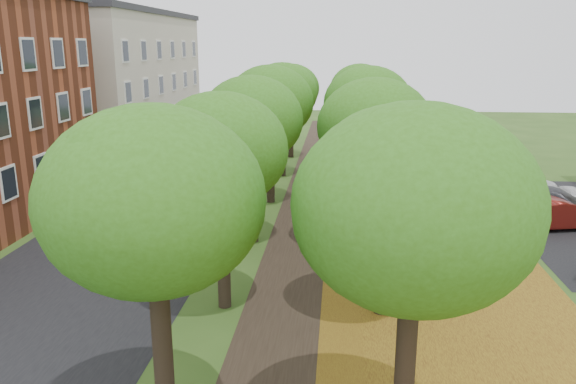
# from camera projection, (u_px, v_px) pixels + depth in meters

# --- Properties ---
(street_asphalt) EXTENTS (8.00, 70.00, 0.01)m
(street_asphalt) POSITION_uv_depth(u_px,v_px,m) (153.00, 216.00, 26.65)
(street_asphalt) COLOR black
(street_asphalt) RESTS_ON ground
(footpath) EXTENTS (3.20, 70.00, 0.01)m
(footpath) POSITION_uv_depth(u_px,v_px,m) (310.00, 220.00, 25.99)
(footpath) COLOR black
(footpath) RESTS_ON ground
(leaf_verge) EXTENTS (7.50, 70.00, 0.01)m
(leaf_verge) POSITION_uv_depth(u_px,v_px,m) (420.00, 223.00, 25.56)
(leaf_verge) COLOR olive
(leaf_verge) RESTS_ON ground
(tree_row_west) EXTENTS (4.21, 34.21, 6.72)m
(tree_row_west) POSITION_uv_depth(u_px,v_px,m) (262.00, 114.00, 24.93)
(tree_row_west) COLOR black
(tree_row_west) RESTS_ON ground
(tree_row_east) EXTENTS (4.21, 34.21, 6.72)m
(tree_row_east) POSITION_uv_depth(u_px,v_px,m) (371.00, 115.00, 24.51)
(tree_row_east) COLOR black
(tree_row_east) RESTS_ON ground
(building_cream) EXTENTS (10.30, 20.30, 10.40)m
(building_cream) POSITION_uv_depth(u_px,v_px,m) (104.00, 80.00, 43.48)
(building_cream) COLOR beige
(building_cream) RESTS_ON ground
(car_red) EXTENTS (4.28, 2.31, 1.34)m
(car_red) POSITION_uv_depth(u_px,v_px,m) (559.00, 214.00, 24.76)
(car_red) COLOR maroon
(car_red) RESTS_ON ground
(car_grey) EXTENTS (5.44, 3.48, 1.47)m
(car_grey) POSITION_uv_depth(u_px,v_px,m) (553.00, 204.00, 26.08)
(car_grey) COLOR #34353A
(car_grey) RESTS_ON ground
(car_white) EXTENTS (4.99, 2.33, 1.38)m
(car_white) POSITION_uv_depth(u_px,v_px,m) (548.00, 195.00, 27.74)
(car_white) COLOR silver
(car_white) RESTS_ON ground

